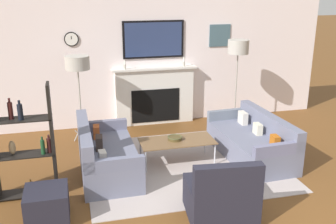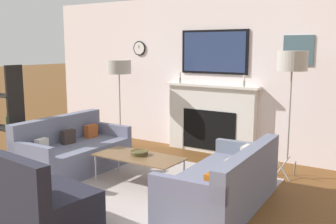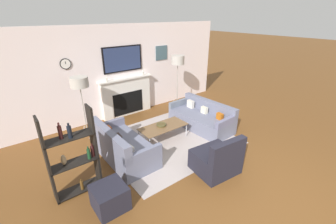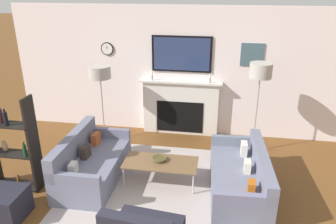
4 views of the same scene
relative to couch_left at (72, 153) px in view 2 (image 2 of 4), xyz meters
name	(u,v)px [view 2 (image 2 of 4)]	position (x,y,z in m)	size (l,w,h in m)	color
fireplace_wall	(214,82)	(1.24, 2.16, 0.94)	(7.33, 0.28, 2.70)	white
area_rug	(139,186)	(1.23, 0.00, -0.28)	(3.07, 2.66, 0.01)	#AEA09C
couch_left	(72,153)	(0.00, 0.00, 0.00)	(0.85, 1.67, 0.80)	slate
couch_right	(224,185)	(2.46, 0.00, -0.02)	(0.92, 1.84, 0.72)	slate
armchair	(45,208)	(1.28, -1.56, 0.00)	(0.89, 0.83, 0.84)	black
coffee_table	(139,158)	(1.17, 0.09, 0.09)	(1.20, 0.56, 0.39)	brown
decorative_bowl	(139,153)	(1.15, 0.13, 0.14)	(0.24, 0.24, 0.06)	#4C3F20
floor_lamp_left	(119,68)	(-0.29, 1.44, 1.17)	(0.43, 0.43, 1.60)	#9E998E
floor_lamp_right	(292,63)	(2.76, 1.44, 1.33)	(0.41, 0.41, 1.78)	#9E998E
shelf_unit	(1,118)	(-1.10, -0.40, 0.47)	(0.81, 0.28, 1.57)	black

